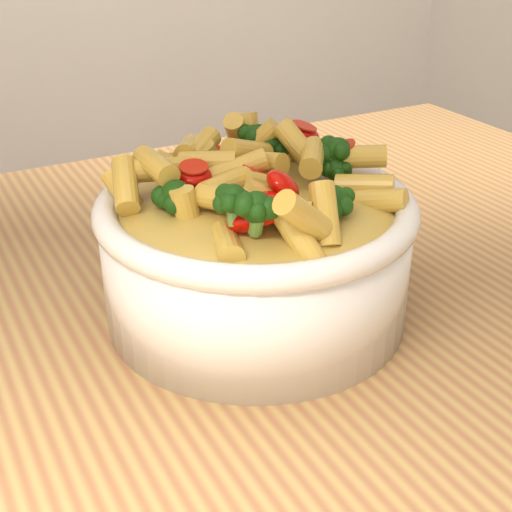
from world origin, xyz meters
name	(u,v)px	position (x,y,z in m)	size (l,w,h in m)	color
table	(159,449)	(0.00, 0.00, 0.80)	(1.20, 0.80, 0.90)	#B0884B
serving_bowl	(256,255)	(0.09, 0.00, 0.95)	(0.23, 0.23, 0.10)	white
pasta_salad	(256,176)	(0.09, 0.00, 1.01)	(0.18, 0.18, 0.04)	gold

